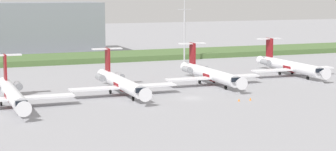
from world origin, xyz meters
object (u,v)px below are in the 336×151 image
Objects in this scene: antenna_mast at (184,29)px; safety_cone_mid_marker at (250,99)px; regional_jet_second at (121,83)px; regional_jet_fourth at (290,66)px; regional_jet_nearest at (12,94)px; regional_jet_third at (210,74)px; safety_cone_front_marker at (239,100)px.

antenna_mast reaches higher than safety_cone_mid_marker.
antenna_mast is 66.79m from safety_cone_mid_marker.
regional_jet_second is 1.00× the size of regional_jet_fourth.
antenna_mast is (-14.17, 36.98, 7.76)m from regional_jet_fourth.
regional_jet_nearest reaches higher than safety_cone_mid_marker.
regional_jet_third is (23.53, 5.60, 0.00)m from regional_jet_second.
safety_cone_front_marker is (-15.62, -64.74, -10.02)m from antenna_mast.
regional_jet_nearest and regional_jet_fourth have the same top height.
regional_jet_second is 56.36× the size of safety_cone_mid_marker.
safety_cone_front_marker is at bearing -103.56° from antenna_mast.
safety_cone_mid_marker is (-13.03, -64.73, -10.02)m from antenna_mast.
regional_jet_fourth is 40.78m from safety_cone_front_marker.
regional_jet_third is 22.22m from safety_cone_front_marker.
regional_jet_second is at bearing -125.89° from antenna_mast.
regional_jet_nearest is 1.00× the size of regional_jet_second.
regional_jet_second is 60.48m from antenna_mast.
regional_jet_third is at bearing -166.87° from regional_jet_fourth.
antenna_mast is (35.16, 48.60, 7.76)m from regional_jet_second.
antenna_mast is 67.35m from safety_cone_front_marker.
regional_jet_third is at bearing -105.13° from antenna_mast.
regional_jet_nearest is 56.36× the size of safety_cone_mid_marker.
regional_jet_fourth is (49.33, 11.62, 0.00)m from regional_jet_second.
regional_jet_third reaches higher than safety_cone_mid_marker.
safety_cone_mid_marker is at bearing -134.42° from regional_jet_fourth.
regional_jet_second is 25.45m from safety_cone_front_marker.
safety_cone_front_marker is at bearing -100.39° from regional_jet_third.
regional_jet_second is at bearing -166.62° from regional_jet_third.
safety_cone_front_marker is at bearing -14.01° from regional_jet_nearest.
regional_jet_nearest is 1.00× the size of regional_jet_third.
regional_jet_fourth is (72.57, 17.09, 0.00)m from regional_jet_nearest.
regional_jet_nearest reaches higher than safety_cone_front_marker.
safety_cone_front_marker is (42.78, -10.68, -2.26)m from regional_jet_nearest.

